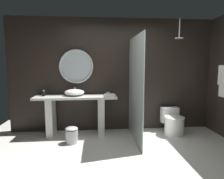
{
  "coord_description": "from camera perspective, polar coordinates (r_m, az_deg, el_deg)",
  "views": [
    {
      "loc": [
        -0.45,
        -2.74,
        1.58
      ],
      "look_at": [
        -0.14,
        0.82,
        1.1
      ],
      "focal_mm": 31.76,
      "sensor_mm": 36.0,
      "label": 1
    }
  ],
  "objects": [
    {
      "name": "ground_plane",
      "position": [
        3.2,
        4.13,
        -22.07
      ],
      "size": [
        5.76,
        5.76,
        0.0
      ],
      "primitive_type": "plane",
      "color": "silver"
    },
    {
      "name": "back_wall_panel",
      "position": [
        4.67,
        0.6,
        4.12
      ],
      "size": [
        4.8,
        0.1,
        2.6
      ],
      "primitive_type": "cube",
      "color": "black",
      "rests_on": "ground_plane"
    },
    {
      "name": "vanity_counter",
      "position": [
        4.45,
        -10.28,
        -6.04
      ],
      "size": [
        1.77,
        0.52,
        0.87
      ],
      "color": "silver",
      "rests_on": "ground_plane"
    },
    {
      "name": "vessel_sink",
      "position": [
        4.4,
        -10.79,
        -0.84
      ],
      "size": [
        0.43,
        0.36,
        0.18
      ],
      "color": "white",
      "rests_on": "vanity_counter"
    },
    {
      "name": "tumbler_cup",
      "position": [
        4.33,
        -1.15,
        -1.29
      ],
      "size": [
        0.08,
        0.08,
        0.08
      ],
      "primitive_type": "cylinder",
      "color": "silver",
      "rests_on": "vanity_counter"
    },
    {
      "name": "soap_dispenser",
      "position": [
        4.54,
        -19.11,
        -1.11
      ],
      "size": [
        0.07,
        0.07,
        0.13
      ],
      "color": "black",
      "rests_on": "vanity_counter"
    },
    {
      "name": "round_wall_mirror",
      "position": [
        4.57,
        -10.29,
        6.55
      ],
      "size": [
        0.78,
        0.05,
        0.78
      ],
      "color": "#B7B7BC"
    },
    {
      "name": "shower_glass_panel",
      "position": [
        4.02,
        6.75,
        0.05
      ],
      "size": [
        0.02,
        1.38,
        2.12
      ],
      "primitive_type": "cube",
      "color": "silver",
      "rests_on": "ground_plane"
    },
    {
      "name": "rain_shower_head",
      "position": [
        4.5,
        18.77,
        14.53
      ],
      "size": [
        0.17,
        0.17,
        0.41
      ],
      "color": "#B7B7BC"
    },
    {
      "name": "toilet",
      "position": [
        4.72,
        17.15,
        -9.13
      ],
      "size": [
        0.44,
        0.61,
        0.56
      ],
      "color": "white",
      "rests_on": "ground_plane"
    },
    {
      "name": "waste_bin",
      "position": [
        4.11,
        -11.5,
        -12.7
      ],
      "size": [
        0.24,
        0.24,
        0.33
      ],
      "color": "#B7B7BC",
      "rests_on": "ground_plane"
    },
    {
      "name": "folded_hand_towel",
      "position": [
        4.21,
        -0.72,
        -1.68
      ],
      "size": [
        0.21,
        0.16,
        0.06
      ],
      "primitive_type": "cube",
      "rotation": [
        0.0,
        0.0,
        0.09
      ],
      "color": "silver",
      "rests_on": "vanity_counter"
    }
  ]
}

